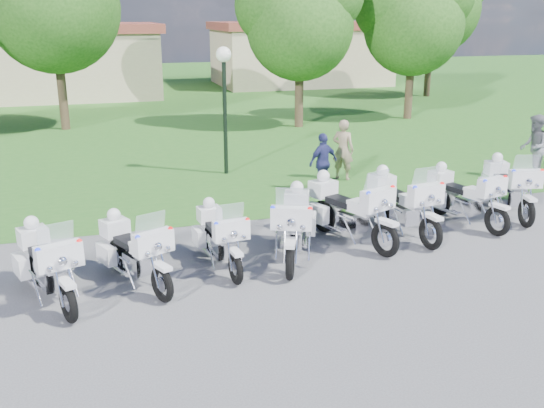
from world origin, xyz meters
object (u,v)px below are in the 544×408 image
object	(u,v)px
bystander_a	(343,150)
motorcycle_1	(134,250)
motorcycle_4	(348,209)
bystander_c	(323,162)
motorcycle_2	(220,236)
bystander_b	(533,147)
motorcycle_3	(294,224)
motorcycle_6	(463,195)
motorcycle_7	(508,186)
motorcycle_0	(47,263)
motorcycle_5	(401,203)
lamp_post	(224,78)

from	to	relation	value
bystander_a	motorcycle_1	bearing A→B (deg)	82.73
motorcycle_4	bystander_c	bearing A→B (deg)	-124.18
motorcycle_2	motorcycle_4	xyz separation A→B (m)	(2.84, 0.50, 0.11)
motorcycle_4	bystander_a	bearing A→B (deg)	-132.51
bystander_b	motorcycle_3	bearing A→B (deg)	-30.43
motorcycle_6	bystander_b	size ratio (longest dim) A/B	1.24
motorcycle_4	motorcycle_7	bearing A→B (deg)	167.66
bystander_a	bystander_c	world-z (taller)	bystander_a
motorcycle_0	bystander_b	xyz separation A→B (m)	(13.08, 4.32, 0.28)
motorcycle_1	bystander_c	bearing A→B (deg)	-162.84
bystander_a	motorcycle_6	bearing A→B (deg)	146.00
motorcycle_1	bystander_c	xyz separation A→B (m)	(5.35, 4.62, 0.16)
motorcycle_0	motorcycle_1	size ratio (longest dim) A/B	1.07
bystander_b	motorcycle_5	bearing A→B (deg)	-26.33
motorcycle_2	motorcycle_4	bearing A→B (deg)	-175.91
motorcycle_5	bystander_c	distance (m)	3.65
motorcycle_3	motorcycle_7	size ratio (longest dim) A/B	0.98
motorcycle_2	motorcycle_3	size ratio (longest dim) A/B	0.92
motorcycle_4	bystander_a	xyz separation A→B (m)	(1.87, 4.71, 0.16)
motorcycle_2	lamp_post	world-z (taller)	lamp_post
motorcycle_5	bystander_a	size ratio (longest dim) A/B	1.42
motorcycle_3	bystander_b	world-z (taller)	bystander_b
motorcycle_5	bystander_b	bearing A→B (deg)	-159.76
motorcycle_5	lamp_post	bearing A→B (deg)	-75.20
motorcycle_5	lamp_post	xyz separation A→B (m)	(-2.54, 6.20, 2.15)
motorcycle_2	bystander_c	xyz separation A→B (m)	(3.73, 4.26, 0.19)
motorcycle_1	motorcycle_5	size ratio (longest dim) A/B	0.85
motorcycle_5	bystander_c	xyz separation A→B (m)	(-0.42, 3.62, 0.09)
motorcycle_4	motorcycle_6	world-z (taller)	motorcycle_4
motorcycle_7	bystander_b	xyz separation A→B (m)	(2.74, 2.55, 0.26)
motorcycle_2	motorcycle_6	size ratio (longest dim) A/B	0.93
bystander_a	bystander_c	bearing A→B (deg)	85.62
motorcycle_0	motorcycle_7	bearing A→B (deg)	170.25
bystander_b	bystander_c	distance (m)	6.31
lamp_post	motorcycle_5	bearing A→B (deg)	-67.72
motorcycle_2	motorcycle_6	bearing A→B (deg)	-177.63
motorcycle_0	motorcycle_5	distance (m)	7.31
motorcycle_2	motorcycle_3	world-z (taller)	motorcycle_3
motorcycle_4	bystander_c	xyz separation A→B (m)	(0.89, 3.75, 0.08)
motorcycle_3	motorcycle_7	distance (m)	5.93
motorcycle_3	lamp_post	distance (m)	7.18
bystander_c	bystander_b	bearing A→B (deg)	155.48
motorcycle_1	bystander_b	world-z (taller)	bystander_b
motorcycle_1	motorcycle_5	bearing A→B (deg)	166.19
motorcycle_0	lamp_post	world-z (taller)	lamp_post
motorcycle_4	motorcycle_0	bearing A→B (deg)	-10.25
lamp_post	bystander_c	xyz separation A→B (m)	(2.12, -2.58, -2.06)
motorcycle_7	bystander_c	xyz separation A→B (m)	(-3.55, 3.09, 0.11)
motorcycle_2	lamp_post	size ratio (longest dim) A/B	0.57
motorcycle_3	lamp_post	size ratio (longest dim) A/B	0.63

